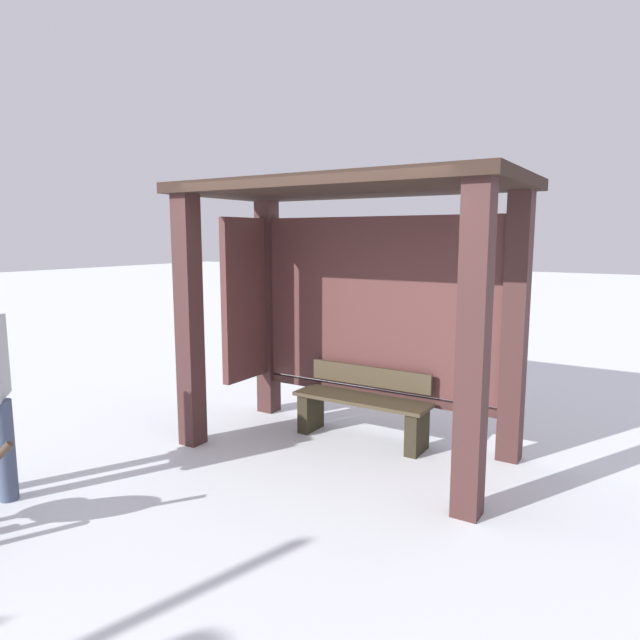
% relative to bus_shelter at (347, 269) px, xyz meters
% --- Properties ---
extents(ground_plane, '(60.00, 60.00, 0.00)m').
position_rel_bus_shelter_xyz_m(ground_plane, '(0.10, -0.19, -1.72)').
color(ground_plane, white).
extents(bus_shelter, '(3.11, 1.60, 2.52)m').
position_rel_bus_shelter_xyz_m(bus_shelter, '(0.00, 0.00, 0.00)').
color(bus_shelter, '#3E2322').
rests_on(bus_shelter, ground).
extents(bench_left_inside, '(1.40, 0.40, 0.73)m').
position_rel_bus_shelter_xyz_m(bench_left_inside, '(0.10, 0.17, -1.38)').
color(bench_left_inside, '#423726').
rests_on(bench_left_inside, ground).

